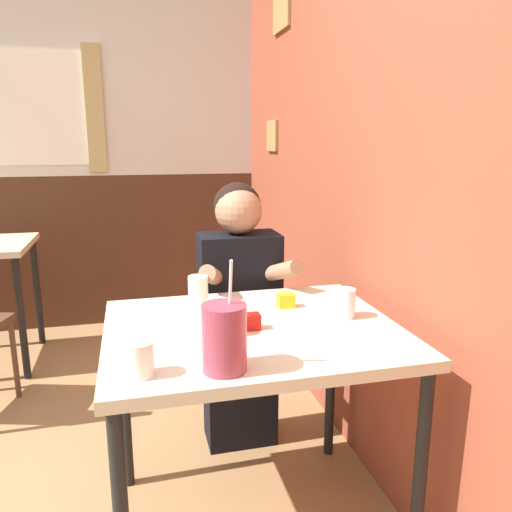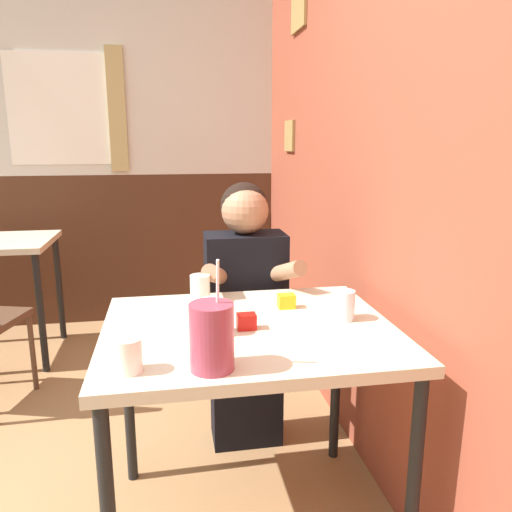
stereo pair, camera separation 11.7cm
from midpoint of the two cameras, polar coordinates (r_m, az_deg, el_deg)
brick_wall_right at (r=2.54m, az=6.05°, el=13.24°), size 0.08×4.68×2.70m
back_wall at (r=3.79m, az=-21.16°, el=12.44°), size 5.53×0.09×2.70m
main_table at (r=1.65m, az=-2.47°, el=-10.51°), size 0.93×0.76×0.76m
person_seated at (r=2.18m, az=-3.47°, el=-6.41°), size 0.42×0.40×1.17m
cocktail_pitcher at (r=1.30m, az=-6.24°, el=-9.31°), size 0.12×0.12×0.30m
glass_near_pitcher at (r=1.54m, az=-6.59°, el=-7.03°), size 0.07×0.07×0.11m
glass_center at (r=1.84m, az=-8.45°, el=-3.87°), size 0.07×0.07×0.10m
glass_far_side at (r=1.33m, az=-15.65°, el=-11.30°), size 0.07×0.07×0.09m
glass_by_brick at (r=1.70m, az=8.15°, el=-5.38°), size 0.07×0.07×0.10m
condiment_ketchup at (r=1.59m, az=-2.76°, el=-7.53°), size 0.06×0.04×0.05m
condiment_mustard at (r=1.79m, az=1.54°, el=-5.12°), size 0.06×0.04×0.05m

